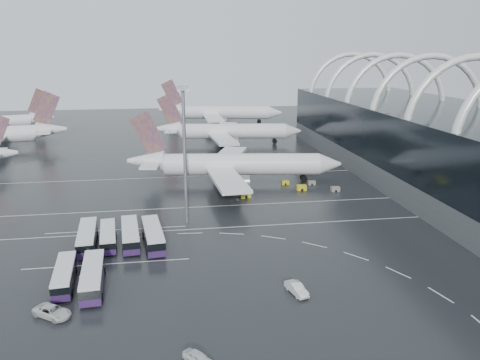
{
  "coord_description": "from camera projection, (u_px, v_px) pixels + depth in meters",
  "views": [
    {
      "loc": [
        -12.36,
        -91.99,
        35.37
      ],
      "look_at": [
        2.89,
        9.02,
        7.0
      ],
      "focal_mm": 35.0,
      "sensor_mm": 36.0,
      "label": 1
    }
  ],
  "objects": [
    {
      "name": "gse_cart_belly_c",
      "position": [
        246.0,
        195.0,
        116.37
      ],
      "size": [
        2.43,
        1.44,
        1.33
      ],
      "primitive_type": "cube",
      "color": "gold",
      "rests_on": "ground"
    },
    {
      "name": "lane_marking_far",
      "position": [
        215.0,
        175.0,
        136.99
      ],
      "size": [
        120.0,
        0.25,
        0.01
      ],
      "primitive_type": "cube",
      "color": "silver",
      "rests_on": "ground"
    },
    {
      "name": "terminal",
      "position": [
        453.0,
        146.0,
        123.73
      ],
      "size": [
        42.0,
        160.0,
        34.9
      ],
      "color": "#55575A",
      "rests_on": "ground"
    },
    {
      "name": "van_curve_a",
      "position": [
        52.0,
        312.0,
        64.17
      ],
      "size": [
        6.06,
        5.27,
        1.55
      ],
      "primitive_type": "imported",
      "rotation": [
        0.0,
        0.0,
        0.97
      ],
      "color": "silver",
      "rests_on": "ground"
    },
    {
      "name": "van_curve_c",
      "position": [
        297.0,
        289.0,
        70.3
      ],
      "size": [
        2.93,
        5.11,
        1.59
      ],
      "primitive_type": "imported",
      "rotation": [
        0.0,
        0.0,
        0.27
      ],
      "color": "silver",
      "rests_on": "ground"
    },
    {
      "name": "van_curve_b",
      "position": [
        198.0,
        358.0,
        54.57
      ],
      "size": [
        4.03,
        4.19,
        1.41
      ],
      "primitive_type": "imported",
      "rotation": [
        0.0,
        0.0,
        0.74
      ],
      "color": "silver",
      "rests_on": "ground"
    },
    {
      "name": "lane_marking_near",
      "position": [
        234.0,
        227.0,
        96.98
      ],
      "size": [
        120.0,
        0.25,
        0.01
      ],
      "primitive_type": "cube",
      "color": "silver",
      "rests_on": "ground"
    },
    {
      "name": "bus_row_near_b",
      "position": [
        108.0,
        236.0,
        87.97
      ],
      "size": [
        4.13,
        12.42,
        3.0
      ],
      "rotation": [
        0.0,
        0.0,
        1.69
      ],
      "color": "#251543",
      "rests_on": "ground"
    },
    {
      "name": "bus_row_far_a",
      "position": [
        64.0,
        275.0,
        72.7
      ],
      "size": [
        3.93,
        12.41,
        3.0
      ],
      "rotation": [
        0.0,
        0.0,
        1.67
      ],
      "color": "#251543",
      "rests_on": "ground"
    },
    {
      "name": "lane_marking_mid",
      "position": [
        226.0,
        206.0,
        110.32
      ],
      "size": [
        120.0,
        0.25,
        0.01
      ],
      "primitive_type": "cube",
      "color": "silver",
      "rests_on": "ground"
    },
    {
      "name": "jet_remote_far",
      "position": [
        3.0,
        122.0,
        205.37
      ],
      "size": [
        43.9,
        35.61,
        19.25
      ],
      "rotation": [
        0.0,
        0.0,
        3.4
      ],
      "color": "silver",
      "rests_on": "ground"
    },
    {
      "name": "bus_bay_line_north",
      "position": [
        117.0,
        230.0,
        95.43
      ],
      "size": [
        28.0,
        0.25,
        0.01
      ],
      "primitive_type": "cube",
      "color": "silver",
      "rests_on": "ground"
    },
    {
      "name": "airliner_gate_c",
      "position": [
        218.0,
        113.0,
        232.17
      ],
      "size": [
        61.01,
        55.43,
        21.81
      ],
      "rotation": [
        0.0,
        0.0,
        -0.2
      ],
      "color": "silver",
      "rests_on": "ground"
    },
    {
      "name": "bus_row_near_a",
      "position": [
        87.0,
        237.0,
        87.03
      ],
      "size": [
        4.34,
        13.84,
        3.35
      ],
      "rotation": [
        0.0,
        0.0,
        1.67
      ],
      "color": "#251543",
      "rests_on": "ground"
    },
    {
      "name": "ground",
      "position": [
        233.0,
        224.0,
        98.89
      ],
      "size": [
        420.0,
        420.0,
        0.0
      ],
      "primitive_type": "plane",
      "color": "black",
      "rests_on": "ground"
    },
    {
      "name": "gse_cart_belly_d",
      "position": [
        335.0,
        189.0,
        121.41
      ],
      "size": [
        2.24,
        1.32,
        1.22
      ],
      "primitive_type": "cube",
      "color": "slate",
      "rests_on": "ground"
    },
    {
      "name": "airliner_main",
      "position": [
        231.0,
        165.0,
        128.51
      ],
      "size": [
        58.94,
        51.25,
        19.96
      ],
      "rotation": [
        0.0,
        0.0,
        -0.13
      ],
      "color": "silver",
      "rests_on": "ground"
    },
    {
      "name": "bus_row_near_d",
      "position": [
        153.0,
        235.0,
        87.84
      ],
      "size": [
        4.86,
        14.25,
        3.44
      ],
      "rotation": [
        0.0,
        0.0,
        1.7
      ],
      "color": "#251543",
      "rests_on": "ground"
    },
    {
      "name": "bus_row_far_b",
      "position": [
        93.0,
        276.0,
        71.94
      ],
      "size": [
        4.17,
        13.74,
        3.33
      ],
      "rotation": [
        0.0,
        0.0,
        1.65
      ],
      "color": "#251543",
      "rests_on": "ground"
    },
    {
      "name": "gse_cart_belly_b",
      "position": [
        312.0,
        183.0,
        127.43
      ],
      "size": [
        2.03,
        1.2,
        1.11
      ],
      "primitive_type": "cube",
      "color": "slate",
      "rests_on": "ground"
    },
    {
      "name": "floodlight_mast",
      "position": [
        184.0,
        139.0,
        94.87
      ],
      "size": [
        2.19,
        2.19,
        28.56
      ],
      "color": "gray",
      "rests_on": "ground"
    },
    {
      "name": "gse_cart_belly_e",
      "position": [
        285.0,
        182.0,
        127.81
      ],
      "size": [
        1.95,
        1.15,
        1.06
      ],
      "primitive_type": "cube",
      "color": "gold",
      "rests_on": "ground"
    },
    {
      "name": "bus_bay_line_south",
      "position": [
        107.0,
        264.0,
        80.19
      ],
      "size": [
        28.0,
        0.25,
        0.01
      ],
      "primitive_type": "cube",
      "color": "silver",
      "rests_on": "ground"
    },
    {
      "name": "jet_remote_mid",
      "position": [
        1.0,
        135.0,
        172.04
      ],
      "size": [
        48.46,
        39.12,
        21.08
      ],
      "rotation": [
        0.0,
        0.0,
        3.27
      ],
      "color": "silver",
      "rests_on": "ground"
    },
    {
      "name": "airliner_gate_b",
      "position": [
        226.0,
        132.0,
        181.5
      ],
      "size": [
        56.86,
        50.73,
        19.74
      ],
      "rotation": [
        0.0,
        0.0,
        -0.13
      ],
      "color": "silver",
      "rests_on": "ground"
    },
    {
      "name": "gse_cart_belly_a",
      "position": [
        301.0,
        188.0,
        122.42
      ],
      "size": [
        2.49,
        1.47,
        1.36
      ],
      "primitive_type": "cube",
      "color": "gold",
      "rests_on": "ground"
    },
    {
      "name": "bus_row_near_c",
      "position": [
        130.0,
        234.0,
        88.42
      ],
      "size": [
        4.41,
        13.66,
        3.3
      ],
      "rotation": [
        0.0,
        0.0,
        1.68
      ],
      "color": "#251543",
      "rests_on": "ground"
    }
  ]
}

